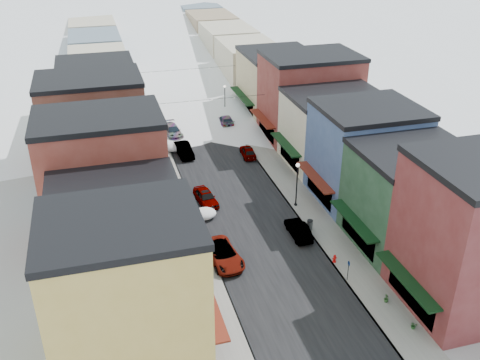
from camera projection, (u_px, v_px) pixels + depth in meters
ground at (328, 360)px, 37.82m from camera, size 600.00×600.00×0.00m
road at (180, 98)px, 89.17m from camera, size 10.00×160.00×0.01m
sidewalk_left at (140, 101)px, 87.54m from camera, size 3.20×160.00×0.15m
sidewalk_right at (218, 94)px, 90.73m from camera, size 3.20×160.00×0.15m
curb_left at (150, 100)px, 87.92m from camera, size 0.10×160.00×0.15m
curb_right at (210, 95)px, 90.35m from camera, size 0.10×160.00×0.15m
bldg_l_yellow at (127, 293)px, 35.42m from camera, size 11.30×8.70×11.50m
bldg_l_cream at (118, 237)px, 43.16m from camera, size 11.30×8.20×9.50m
bldg_l_brick_near at (105, 178)px, 49.20m from camera, size 12.30×8.20×12.50m
bldg_l_grayblue at (107, 158)px, 57.39m from camera, size 11.30×9.20×9.00m
bldg_l_brick_far at (93, 121)px, 64.40m from camera, size 13.30×9.20×11.00m
bldg_l_tan at (99, 99)px, 73.43m from camera, size 11.30×11.20×10.00m
bldg_r_green at (411, 197)px, 49.09m from camera, size 11.30×9.20×9.50m
bldg_r_blue at (365, 153)px, 56.57m from camera, size 11.30×9.20×10.50m
bldg_r_cream at (333, 129)px, 64.73m from camera, size 12.30×9.20×9.00m
bldg_r_brick_far at (309, 96)px, 71.99m from camera, size 13.30×9.20×11.50m
bldg_r_tan at (277, 83)px, 80.76m from camera, size 11.30×11.20×9.50m
distant_blocks at (159, 44)px, 107.03m from camera, size 34.00×55.00×8.00m
overhead_cables at (193, 83)px, 75.64m from camera, size 16.40×15.04×0.04m
car_white_suv at (223, 254)px, 47.89m from camera, size 3.24×5.86×1.55m
car_silver_sedan at (206, 197)px, 57.34m from camera, size 2.36×4.64×1.51m
car_dark_hatch at (184, 150)px, 68.37m from camera, size 2.01×4.87×1.57m
car_silver_wagon at (173, 131)px, 74.22m from camera, size 2.57×5.40×1.52m
car_green_sedan at (298, 230)px, 51.65m from camera, size 1.56×4.35×1.43m
car_gray_suv at (248, 151)px, 68.14m from camera, size 1.94×4.15×1.38m
car_black_sedan at (226, 120)px, 77.90m from camera, size 2.31×5.10×1.45m
car_lane_silver at (177, 100)px, 86.15m from camera, size 2.27×4.50×1.47m
car_lane_white at (181, 84)px, 93.46m from camera, size 3.27×5.97×1.58m
fire_hydrant at (335, 259)px, 47.78m from camera, size 0.44×0.33×0.75m
parking_sign at (348, 269)px, 45.11m from camera, size 0.07×0.27×1.97m
trash_can at (310, 225)px, 52.58m from camera, size 0.59×0.59×0.99m
streetlamp_near at (297, 179)px, 55.62m from camera, size 0.41×0.41×4.93m
streetlamp_far at (225, 96)px, 80.44m from camera, size 0.38×0.38×4.62m
planter_near at (414, 326)px, 40.26m from camera, size 0.58×0.52×0.57m
planter_far at (386, 298)px, 42.96m from camera, size 0.53×0.53×0.68m
snow_pile_near at (215, 255)px, 48.41m from camera, size 2.23×2.57×0.94m
snow_pile_mid at (204, 213)px, 54.83m from camera, size 2.44×2.70×1.03m
snow_pile_far at (176, 147)px, 69.82m from camera, size 2.61×2.81×1.11m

